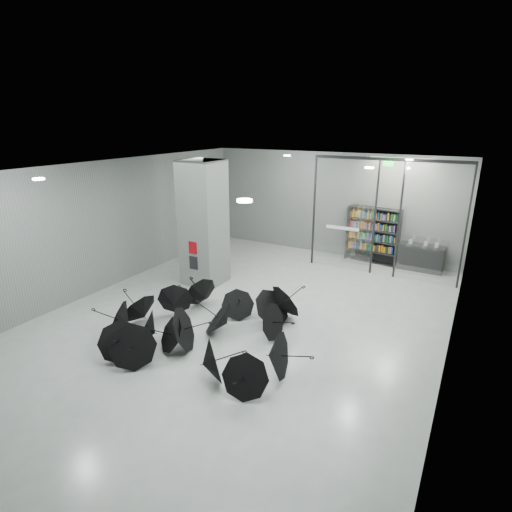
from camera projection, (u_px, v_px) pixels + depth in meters
The scene contains 9 objects.
room at pixel (237, 219), 9.97m from camera, with size 14.00×14.02×4.01m.
column at pixel (204, 223), 13.05m from camera, with size 1.20×1.20×4.00m, color slate.
fire_cabinet at pixel (193, 248), 12.74m from camera, with size 0.28×0.04×0.38m, color #A50A07.
info_panel at pixel (193, 263), 12.90m from camera, with size 0.30×0.03×0.42m, color black.
exit_sign at pixel (388, 164), 12.95m from camera, with size 0.30×0.06×0.15m, color #0CE533.
glass_partition at pixel (384, 213), 13.64m from camera, with size 5.06×0.08×4.00m.
bookshelf at pixel (373, 235), 15.31m from camera, with size 1.90×0.38×2.09m, color black, non-canonical shape.
shop_counter at pixel (421, 258), 14.61m from camera, with size 1.54×0.61×0.92m, color black.
umbrella_cluster at pixel (201, 328), 9.98m from camera, with size 5.14×4.91×1.29m.
Camera 1 is at (5.14, -8.30, 5.13)m, focal length 28.62 mm.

